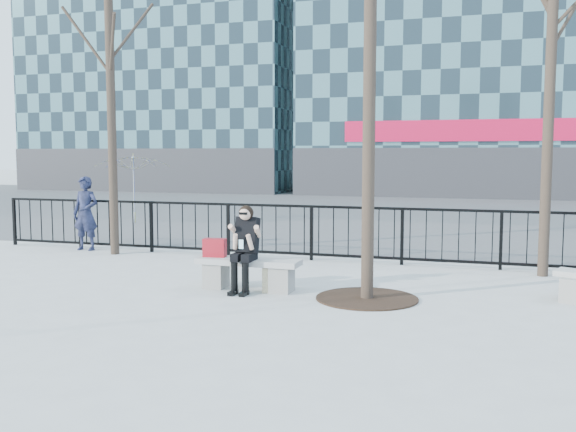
% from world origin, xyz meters
% --- Properties ---
extents(ground, '(120.00, 120.00, 0.00)m').
position_xyz_m(ground, '(0.00, 0.00, 0.00)').
color(ground, '#A5A5A0').
rests_on(ground, ground).
extents(street_surface, '(60.00, 23.00, 0.01)m').
position_xyz_m(street_surface, '(0.00, 15.00, 0.00)').
color(street_surface, '#474747').
rests_on(street_surface, ground).
extents(railing, '(14.00, 0.06, 1.10)m').
position_xyz_m(railing, '(0.00, 3.00, 0.55)').
color(railing, black).
rests_on(railing, ground).
extents(building_left, '(16.20, 10.20, 22.60)m').
position_xyz_m(building_left, '(-15.00, 27.00, 11.30)').
color(building_left, slate).
rests_on(building_left, ground).
extents(tree_left, '(2.80, 2.80, 6.50)m').
position_xyz_m(tree_left, '(-4.00, 2.50, 4.86)').
color(tree_left, black).
rests_on(tree_left, ground).
extents(tree_grate, '(1.50, 1.50, 0.02)m').
position_xyz_m(tree_grate, '(1.90, -0.10, 0.01)').
color(tree_grate, black).
rests_on(tree_grate, ground).
extents(bench_main, '(1.65, 0.46, 0.49)m').
position_xyz_m(bench_main, '(0.00, 0.00, 0.30)').
color(bench_main, slate).
rests_on(bench_main, ground).
extents(seated_woman, '(0.50, 0.64, 1.34)m').
position_xyz_m(seated_woman, '(0.00, -0.16, 0.67)').
color(seated_woman, black).
rests_on(seated_woman, ground).
extents(handbag, '(0.37, 0.21, 0.29)m').
position_xyz_m(handbag, '(-0.58, 0.02, 0.64)').
color(handbag, '#A4141F').
rests_on(handbag, bench_main).
extents(shopping_bag, '(0.43, 0.24, 0.38)m').
position_xyz_m(shopping_bag, '(0.48, -0.08, 0.19)').
color(shopping_bag, beige).
rests_on(shopping_bag, ground).
extents(standing_man, '(0.60, 0.40, 1.63)m').
position_xyz_m(standing_man, '(-4.91, 2.80, 0.82)').
color(standing_man, black).
rests_on(standing_man, ground).
extents(vendor_umbrella, '(2.43, 2.48, 2.14)m').
position_xyz_m(vendor_umbrella, '(-6.77, 7.86, 1.07)').
color(vendor_umbrella, yellow).
rests_on(vendor_umbrella, ground).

